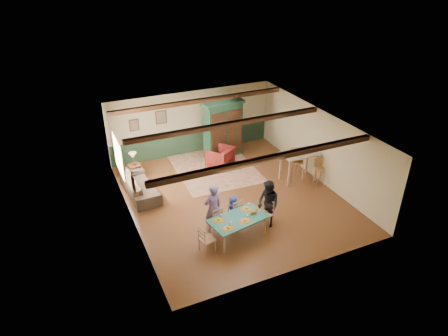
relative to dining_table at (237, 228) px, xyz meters
name	(u,v)px	position (x,y,z in m)	size (l,w,h in m)	color
floor	(232,197)	(0.83, 2.10, -0.35)	(8.00, 8.00, 0.00)	#572E18
wall_back	(192,123)	(0.83, 6.10, 1.00)	(7.00, 0.02, 2.70)	beige
wall_left	(129,185)	(-2.67, 2.10, 1.00)	(0.02, 8.00, 2.70)	beige
wall_right	(319,145)	(4.33, 2.10, 1.00)	(0.02, 8.00, 2.70)	beige
ceiling	(233,126)	(0.83, 2.10, 2.35)	(7.00, 8.00, 0.02)	silver
wainscot_back	(193,142)	(0.83, 6.08, 0.10)	(6.95, 0.03, 0.90)	#1B3121
ceiling_beam_front	(269,158)	(0.83, -0.20, 2.26)	(6.95, 0.16, 0.16)	black
ceiling_beam_mid	(228,124)	(0.83, 2.50, 2.26)	(6.95, 0.16, 0.16)	black
ceiling_beam_back	(200,101)	(0.83, 5.10, 2.26)	(6.95, 0.16, 0.16)	black
window_left	(118,156)	(-2.64, 3.80, 1.20)	(0.06, 1.60, 1.30)	white
picture_left_wall	(133,183)	(-2.64, 1.50, 1.40)	(0.04, 0.42, 0.52)	gray
picture_back_a	(161,117)	(-0.47, 6.07, 1.45)	(0.45, 0.04, 0.55)	gray
picture_back_b	(134,125)	(-1.57, 6.07, 1.30)	(0.38, 0.04, 0.48)	gray
dining_table	(237,228)	(0.00, 0.00, 0.00)	(1.69, 0.94, 0.70)	#21695C
dining_chair_far_left	(214,219)	(-0.49, 0.59, 0.09)	(0.39, 0.41, 0.89)	#A87554
dining_chair_far_right	(234,211)	(0.24, 0.73, 0.09)	(0.39, 0.41, 0.89)	#A87554
dining_chair_end_left	(207,239)	(-1.06, -0.20, 0.09)	(0.39, 0.41, 0.89)	#A87554
dining_chair_end_right	(265,214)	(1.06, 0.20, 0.09)	(0.39, 0.41, 0.89)	#A87554
person_man	(213,208)	(-0.51, 0.67, 0.46)	(0.59, 0.39, 1.62)	#6E5999
person_woman	(268,204)	(1.15, 0.22, 0.42)	(0.75, 0.59, 1.55)	black
person_child	(233,209)	(0.23, 0.81, 0.12)	(0.46, 0.30, 0.94)	navy
cat	(253,212)	(0.52, 0.00, 0.44)	(0.34, 0.13, 0.17)	#C37022
place_setting_near_left	(228,227)	(-0.46, -0.33, 0.41)	(0.38, 0.28, 0.11)	gold
place_setting_near_center	(245,220)	(0.14, -0.21, 0.41)	(0.38, 0.28, 0.11)	gold
place_setting_far_left	(219,219)	(-0.55, 0.13, 0.41)	(0.38, 0.28, 0.11)	gold
place_setting_far_right	(247,208)	(0.46, 0.33, 0.41)	(0.38, 0.28, 0.11)	gold
area_rug	(215,168)	(1.09, 4.32, -0.35)	(3.00, 3.56, 0.01)	beige
armoire	(223,129)	(1.86, 5.23, 0.85)	(1.70, 0.68, 2.40)	black
armchair	(220,157)	(1.37, 4.40, 0.06)	(0.89, 0.91, 0.83)	#480E0F
sofa	(140,185)	(-2.06, 3.67, -0.02)	(2.30, 0.90, 0.67)	#362A21
end_table	(135,171)	(-1.97, 4.90, -0.08)	(0.45, 0.45, 0.55)	black
table_lamp	(133,159)	(-1.97, 4.90, 0.45)	(0.28, 0.28, 0.50)	beige
counter_table	(298,167)	(3.60, 2.20, 0.21)	(1.36, 0.79, 1.13)	beige
bar_stool_left	(297,165)	(3.53, 2.21, 0.28)	(0.45, 0.50, 1.27)	#BC8649
bar_stool_right	(320,172)	(4.10, 1.58, 0.18)	(0.38, 0.41, 1.06)	#BC8649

